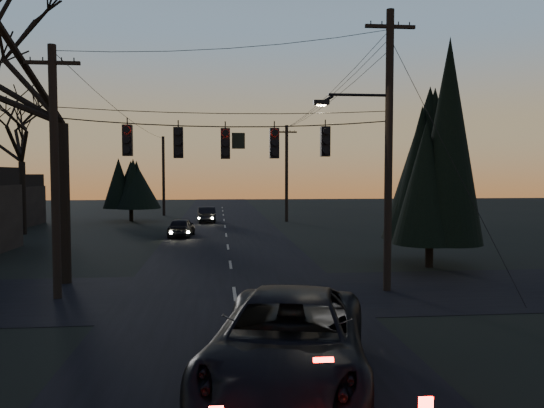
{
  "coord_description": "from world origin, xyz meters",
  "views": [
    {
      "loc": [
        -0.58,
        -8.41,
        4.22
      ],
      "look_at": [
        1.14,
        8.28,
        3.27
      ],
      "focal_mm": 35.0,
      "sensor_mm": 36.0,
      "label": 1
    }
  ],
  "objects": [
    {
      "name": "utility_pole_left",
      "position": [
        -6.0,
        10.0,
        0.0
      ],
      "size": [
        1.8,
        0.3,
        8.5
      ],
      "primitive_type": null,
      "color": "black",
      "rests_on": "ground"
    },
    {
      "name": "utility_pole_far_r",
      "position": [
        5.5,
        38.0,
        0.0
      ],
      "size": [
        1.8,
        0.3,
        8.5
      ],
      "primitive_type": null,
      "color": "black",
      "rests_on": "ground"
    },
    {
      "name": "suv_near",
      "position": [
        0.8,
        1.76,
        0.91
      ],
      "size": [
        4.38,
        7.03,
        1.81
      ],
      "primitive_type": "imported",
      "rotation": [
        0.0,
        0.0,
        -0.22
      ],
      "color": "black",
      "rests_on": "ground"
    },
    {
      "name": "span_signal_assembly",
      "position": [
        -0.24,
        10.0,
        5.32
      ],
      "size": [
        11.5,
        0.44,
        1.5
      ],
      "color": "black",
      "rests_on": "ground"
    },
    {
      "name": "evergreen_right",
      "position": [
        8.94,
        14.52,
        4.99
      ],
      "size": [
        4.35,
        4.35,
        8.79
      ],
      "color": "black",
      "rests_on": "ground"
    },
    {
      "name": "main_road",
      "position": [
        0.0,
        20.0,
        0.01
      ],
      "size": [
        8.0,
        120.0,
        0.02
      ],
      "primitive_type": "cube",
      "color": "black",
      "rests_on": "ground"
    },
    {
      "name": "sedan_oncoming_b",
      "position": [
        -1.57,
        38.02,
        0.67
      ],
      "size": [
        1.74,
        4.16,
        1.34
      ],
      "primitive_type": "imported",
      "rotation": [
        0.0,
        0.0,
        3.22
      ],
      "color": "black",
      "rests_on": "ground"
    },
    {
      "name": "utility_pole_right",
      "position": [
        5.5,
        10.0,
        0.0
      ],
      "size": [
        5.0,
        0.3,
        10.0
      ],
      "primitive_type": null,
      "color": "black",
      "rests_on": "ground"
    },
    {
      "name": "cross_road",
      "position": [
        0.0,
        10.0,
        0.01
      ],
      "size": [
        60.0,
        7.0,
        0.02
      ],
      "primitive_type": "cube",
      "color": "black",
      "rests_on": "ground"
    },
    {
      "name": "bare_tree_dist",
      "position": [
        -14.1,
        30.06,
        7.08
      ],
      "size": [
        7.61,
        7.61,
        10.13
      ],
      "color": "black",
      "rests_on": "ground"
    },
    {
      "name": "evergreen_dist",
      "position": [
        -8.27,
        39.86,
        3.41
      ],
      "size": [
        4.03,
        4.03,
        5.64
      ],
      "color": "black",
      "rests_on": "ground"
    },
    {
      "name": "utility_pole_far_l",
      "position": [
        -6.0,
        46.0,
        0.0
      ],
      "size": [
        0.3,
        0.3,
        8.0
      ],
      "primitive_type": null,
      "color": "black",
      "rests_on": "ground"
    },
    {
      "name": "sedan_oncoming_a",
      "position": [
        -3.01,
        27.42,
        0.63
      ],
      "size": [
        1.82,
        3.84,
        1.27
      ],
      "primitive_type": "imported",
      "rotation": [
        0.0,
        0.0,
        3.05
      ],
      "color": "black",
      "rests_on": "ground"
    },
    {
      "name": "bare_tree_left",
      "position": [
        -6.43,
        12.56,
        8.59
      ],
      "size": [
        10.06,
        10.06,
        12.28
      ],
      "color": "black",
      "rests_on": "ground"
    }
  ]
}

